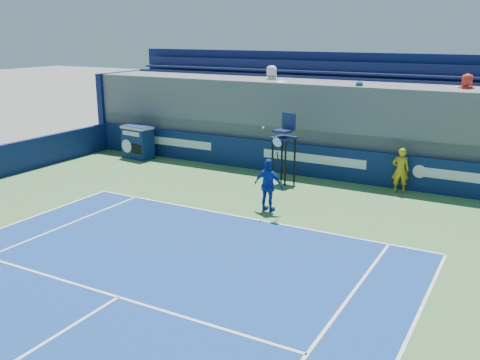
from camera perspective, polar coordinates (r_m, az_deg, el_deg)
The scene contains 6 objects.
ball_person at distance 18.55m, azimuth 16.74°, elevation 1.01°, with size 0.56×0.37×1.53m, color gold.
back_hoarding at distance 19.91m, azimuth 7.86°, elevation 1.99°, with size 20.40×0.21×1.20m.
match_clock at distance 23.10m, azimuth -10.87°, elevation 4.10°, with size 1.40×0.88×1.40m.
umpire_chair at distance 18.88m, azimuth 4.77°, elevation 4.22°, with size 0.82×0.82×2.48m.
tennis_player at distance 15.90m, azimuth 3.06°, elevation -0.55°, with size 0.96×0.47×2.57m.
stadium_seating at distance 21.56m, azimuth 9.94°, elevation 6.30°, with size 21.00×4.05×4.40m.
Camera 1 is at (6.94, -0.98, 5.23)m, focal length 40.00 mm.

